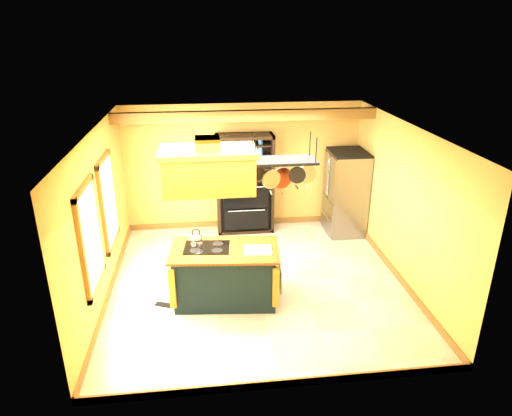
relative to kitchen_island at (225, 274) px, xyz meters
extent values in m
plane|color=beige|center=(0.57, 0.44, -0.47)|extent=(5.00, 5.00, 0.00)
plane|color=white|center=(0.57, 0.44, 2.23)|extent=(5.00, 5.00, 0.00)
cube|color=gold|center=(0.57, 2.94, 0.88)|extent=(5.00, 0.02, 2.70)
cube|color=gold|center=(0.57, -2.06, 0.88)|extent=(5.00, 0.02, 2.70)
cube|color=gold|center=(-1.93, 0.44, 0.88)|extent=(0.02, 5.00, 2.70)
cube|color=gold|center=(3.07, 0.44, 0.88)|extent=(0.02, 5.00, 2.70)
cube|color=brown|center=(0.57, 2.14, 2.12)|extent=(5.00, 0.15, 0.20)
cube|color=brown|center=(-1.90, -0.36, 0.93)|extent=(0.06, 1.06, 1.56)
cube|color=white|center=(-1.87, -0.36, 0.93)|extent=(0.02, 0.85, 1.34)
cube|color=brown|center=(-1.90, 1.04, 0.93)|extent=(0.06, 1.06, 1.56)
cube|color=white|center=(-1.87, 1.04, 0.93)|extent=(0.02, 0.85, 1.34)
cube|color=black|center=(0.00, 0.00, -0.03)|extent=(1.64, 1.00, 0.88)
cube|color=brown|center=(0.00, 0.00, 0.43)|extent=(1.78, 1.11, 0.04)
cube|color=black|center=(-0.28, 0.07, 0.46)|extent=(0.75, 0.56, 0.01)
ellipsoid|color=silver|center=(-0.43, 0.20, 0.56)|extent=(0.20, 0.20, 0.16)
cube|color=white|center=(0.51, -0.13, 0.46)|extent=(0.46, 0.37, 0.02)
cube|color=#AE7B2B|center=(-0.20, 0.00, 1.71)|extent=(1.32, 0.71, 0.56)
cube|color=brown|center=(-0.20, 0.00, 2.03)|extent=(1.40, 0.79, 0.08)
cube|color=#AE7B2B|center=(-0.20, 0.00, 2.11)|extent=(0.35, 0.35, 0.24)
cube|color=black|center=(0.90, 0.00, 1.85)|extent=(0.97, 0.49, 0.04)
cylinder|color=black|center=(0.46, -0.20, 2.04)|extent=(0.02, 0.02, 0.38)
cylinder|color=black|center=(1.34, 0.19, 2.04)|extent=(0.02, 0.02, 0.38)
cylinder|color=black|center=(0.51, 0.10, 1.65)|extent=(0.25, 0.04, 0.25)
cylinder|color=silver|center=(0.71, -0.10, 1.60)|extent=(0.29, 0.03, 0.29)
cylinder|color=#A24028|center=(0.90, 0.10, 1.55)|extent=(0.33, 0.04, 0.33)
cylinder|color=black|center=(1.10, -0.10, 1.65)|extent=(0.25, 0.03, 0.25)
cylinder|color=silver|center=(1.29, 0.10, 1.60)|extent=(0.29, 0.04, 0.29)
cube|color=gray|center=(2.69, 2.34, 0.40)|extent=(0.73, 0.89, 1.74)
cube|color=gray|center=(2.31, 2.12, 0.79)|extent=(0.03, 0.43, 0.94)
cube|color=gray|center=(2.31, 2.57, 0.79)|extent=(0.03, 0.43, 0.94)
cube|color=gray|center=(2.31, 2.34, -0.07)|extent=(0.03, 0.86, 0.73)
cube|color=black|center=(2.69, 2.34, -0.44)|extent=(0.69, 0.85, 0.06)
cube|color=black|center=(0.58, 2.89, 0.58)|extent=(1.19, 0.06, 2.11)
cube|color=black|center=(0.01, 2.67, 0.58)|extent=(0.06, 0.50, 2.11)
cube|color=black|center=(1.15, 2.67, 0.58)|extent=(0.06, 0.50, 2.11)
cube|color=black|center=(0.58, 2.67, 0.72)|extent=(1.19, 0.50, 0.05)
cube|color=black|center=(0.58, 2.70, 0.16)|extent=(1.07, 0.40, 1.13)
cube|color=black|center=(0.58, 2.40, 0.40)|extent=(0.93, 0.04, 0.50)
cube|color=black|center=(0.58, 2.40, -0.10)|extent=(0.93, 0.04, 0.46)
cube|color=black|center=(0.58, 2.67, 0.95)|extent=(1.07, 0.44, 0.02)
cube|color=black|center=(0.58, 2.67, 1.20)|extent=(1.07, 0.44, 0.02)
cube|color=black|center=(0.58, 2.67, 1.44)|extent=(1.07, 0.44, 0.02)
cylinder|color=white|center=(0.29, 2.62, 1.00)|extent=(0.22, 0.22, 0.07)
cylinder|color=teal|center=(0.90, 2.62, 1.30)|extent=(0.10, 0.10, 0.17)
cube|color=black|center=(-1.01, -0.06, -0.46)|extent=(0.30, 0.22, 0.01)
camera|label=1|loc=(-0.27, -6.38, 3.72)|focal=32.00mm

